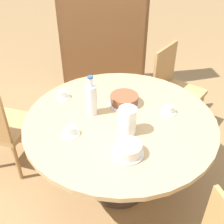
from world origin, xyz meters
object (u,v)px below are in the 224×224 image
at_px(bookshelf, 103,25).
at_px(cake_main, 124,100).
at_px(coffee_pot, 128,119).
at_px(cup_a, 169,110).
at_px(cup_b, 63,95).
at_px(cup_c, 71,131).
at_px(water_bottle, 91,99).
at_px(cake_second, 128,150).
at_px(chair_b, 0,126).
at_px(chair_a, 174,88).

relative_size(bookshelf, cake_main, 6.78).
height_order(coffee_pot, cup_a, coffee_pot).
bearing_deg(cup_b, cup_c, -85.09).
distance_m(bookshelf, water_bottle, 1.57).
height_order(cake_second, cup_c, cake_second).
height_order(cake_main, cup_b, cake_main).
xyz_separation_m(cake_second, cup_c, (-0.33, 0.25, -0.01)).
xyz_separation_m(cake_second, cup_b, (-0.37, 0.71, -0.01)).
xyz_separation_m(cup_a, cup_b, (-0.75, 0.34, 0.00)).
relative_size(chair_b, water_bottle, 2.85).
height_order(water_bottle, cup_a, water_bottle).
bearing_deg(cup_c, bookshelf, 74.75).
bearing_deg(bookshelf, cake_main, 87.81).
distance_m(cup_a, cup_b, 0.83).
bearing_deg(cake_main, bookshelf, 87.81).
bearing_deg(cup_a, cup_c, -170.47).
height_order(coffee_pot, water_bottle, water_bottle).
height_order(water_bottle, cup_b, water_bottle).
relative_size(chair_b, cup_b, 7.27).
bearing_deg(chair_a, cake_second, -166.31).
distance_m(coffee_pot, cake_main, 0.34).
relative_size(chair_a, cake_second, 4.34).
bearing_deg(cup_c, cup_a, 9.53).
distance_m(chair_a, cup_a, 0.85).
bearing_deg(coffee_pot, cup_c, 173.95).
relative_size(chair_a, cup_b, 7.27).
relative_size(cup_a, cup_b, 1.00).
height_order(bookshelf, coffee_pot, bookshelf).
distance_m(cake_second, cup_c, 0.41).
height_order(cup_a, cup_c, same).
distance_m(cake_main, cup_a, 0.34).
distance_m(chair_b, cup_b, 0.61).
distance_m(bookshelf, coffee_pot, 1.79).
bearing_deg(cup_b, chair_b, 174.39).
bearing_deg(cake_second, cup_c, 142.99).
relative_size(cup_b, cup_c, 1.00).
bearing_deg(chair_b, cup_b, -158.87).
height_order(chair_b, cup_b, chair_b).
distance_m(bookshelf, cake_main, 1.46).
relative_size(bookshelf, cup_a, 13.95).
bearing_deg(coffee_pot, chair_a, 51.81).
xyz_separation_m(water_bottle, cake_main, (0.26, 0.08, -0.09)).
relative_size(bookshelf, cup_c, 13.95).
height_order(chair_b, cake_second, chair_b).
bearing_deg(cake_second, chair_a, 55.95).
bearing_deg(cake_second, cup_b, 117.46).
bearing_deg(coffee_pot, bookshelf, 86.57).
bearing_deg(water_bottle, chair_a, 34.92).
height_order(cup_b, cup_c, same).
relative_size(chair_a, chair_b, 1.00).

